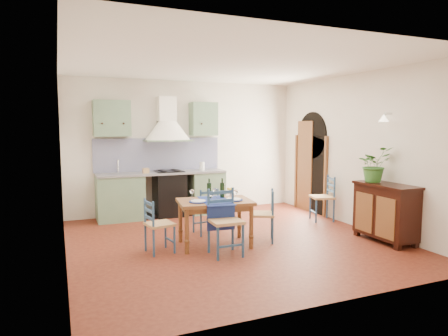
{
  "coord_description": "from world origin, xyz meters",
  "views": [
    {
      "loc": [
        -2.54,
        -5.76,
        1.85
      ],
      "look_at": [
        -0.01,
        0.3,
        1.16
      ],
      "focal_mm": 32.0,
      "sensor_mm": 36.0,
      "label": 1
    }
  ],
  "objects_px": {
    "potted_plant": "(374,164)",
    "sideboard": "(385,210)",
    "chair_near": "(225,221)",
    "dining_table": "(215,206)"
  },
  "relations": [
    {
      "from": "potted_plant",
      "to": "sideboard",
      "type": "bearing_deg",
      "value": -81.62
    },
    {
      "from": "dining_table",
      "to": "chair_near",
      "type": "relative_size",
      "value": 1.27
    },
    {
      "from": "chair_near",
      "to": "potted_plant",
      "type": "xyz_separation_m",
      "value": [
        2.59,
        -0.13,
        0.74
      ]
    },
    {
      "from": "dining_table",
      "to": "potted_plant",
      "type": "relative_size",
      "value": 2.08
    },
    {
      "from": "potted_plant",
      "to": "chair_near",
      "type": "bearing_deg",
      "value": 177.07
    },
    {
      "from": "chair_near",
      "to": "sideboard",
      "type": "height_order",
      "value": "chair_near"
    },
    {
      "from": "sideboard",
      "to": "potted_plant",
      "type": "xyz_separation_m",
      "value": [
        -0.04,
        0.25,
        0.72
      ]
    },
    {
      "from": "dining_table",
      "to": "sideboard",
      "type": "relative_size",
      "value": 1.15
    },
    {
      "from": "chair_near",
      "to": "dining_table",
      "type": "bearing_deg",
      "value": 85.59
    },
    {
      "from": "chair_near",
      "to": "sideboard",
      "type": "relative_size",
      "value": 0.9
    }
  ]
}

